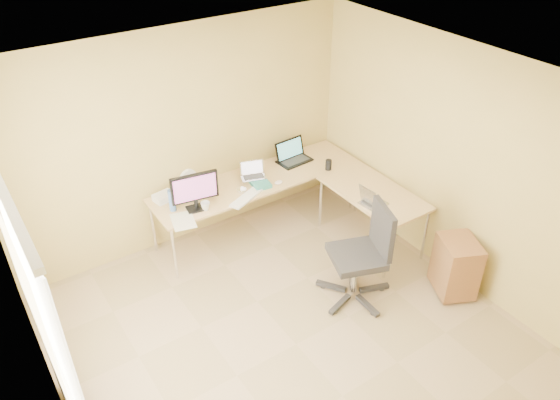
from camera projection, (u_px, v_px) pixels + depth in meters
floor at (296, 344)px, 5.33m from camera, size 4.50×4.50×0.00m
ceiling at (302, 97)px, 3.89m from camera, size 4.50×4.50×0.00m
wall_back at (184, 140)px, 6.17m from camera, size 4.50×0.00×4.50m
wall_left at (44, 347)px, 3.63m from camera, size 0.00×4.50×4.50m
wall_right at (464, 170)px, 5.59m from camera, size 0.00×4.50×4.50m
desk_main at (258, 204)px, 6.74m from camera, size 2.65×0.70×0.73m
desk_return at (371, 217)px, 6.50m from camera, size 0.70×1.30×0.73m
monitor at (195, 192)px, 5.88m from camera, size 0.55×0.25×0.45m
book_stack at (260, 183)px, 6.42m from camera, size 0.24×0.30×0.05m
laptop_center at (253, 171)px, 6.43m from camera, size 0.35×0.30×0.19m
laptop_black at (295, 152)px, 6.83m from camera, size 0.45×0.35×0.27m
keyboard at (246, 198)px, 6.17m from camera, size 0.49×0.31×0.02m
mouse at (279, 182)px, 6.44m from camera, size 0.12×0.09×0.04m
mug at (205, 206)px, 5.97m from camera, size 0.14×0.14×0.10m
cd_stack at (242, 190)px, 6.30m from camera, size 0.15×0.15×0.03m
water_bottle at (172, 200)px, 5.92m from camera, size 0.09×0.09×0.26m
papers at (183, 221)px, 5.81m from camera, size 0.31×0.39×0.01m
white_box at (164, 197)px, 6.13m from camera, size 0.25×0.20×0.08m
desk_fan at (187, 182)px, 6.22m from camera, size 0.27×0.27×0.29m
black_cup at (328, 165)px, 6.70m from camera, size 0.08×0.08×0.13m
laptop_return at (374, 196)px, 6.03m from camera, size 0.33×0.27×0.21m
office_chair at (356, 260)px, 5.63m from camera, size 0.86×0.86×1.13m
cabinet at (456, 266)px, 5.76m from camera, size 0.53×0.57×0.63m
radiator at (68, 390)px, 4.47m from camera, size 0.09×0.80×0.55m
window at (29, 282)px, 3.79m from camera, size 0.10×1.80×1.40m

